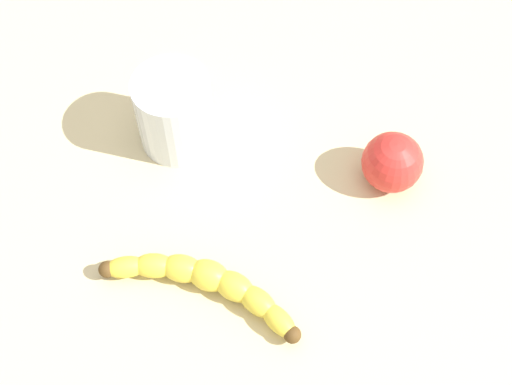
# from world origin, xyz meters

# --- Properties ---
(wooden_tabletop) EXTENTS (1.20, 1.20, 0.03)m
(wooden_tabletop) POSITION_xyz_m (0.00, 0.00, 0.01)
(wooden_tabletop) COLOR beige
(wooden_tabletop) RESTS_ON ground
(banana) EXTENTS (0.23, 0.09, 0.03)m
(banana) POSITION_xyz_m (0.01, -0.03, 0.05)
(banana) COLOR yellow
(banana) RESTS_ON wooden_tabletop
(smoothie_glass) EXTENTS (0.09, 0.09, 0.10)m
(smoothie_glass) POSITION_xyz_m (-0.06, 0.16, 0.08)
(smoothie_glass) COLOR silver
(smoothie_glass) RESTS_ON wooden_tabletop
(apple_fruit) EXTENTS (0.07, 0.07, 0.07)m
(apple_fruit) POSITION_xyz_m (0.20, 0.13, 0.07)
(apple_fruit) COLOR red
(apple_fruit) RESTS_ON wooden_tabletop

